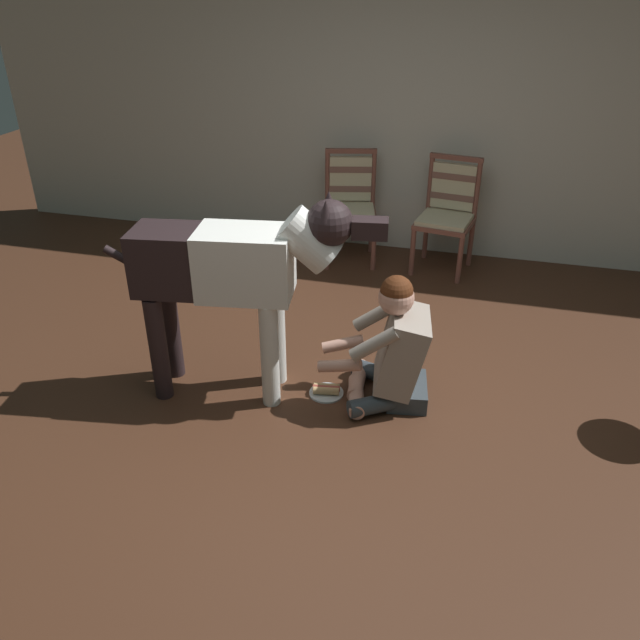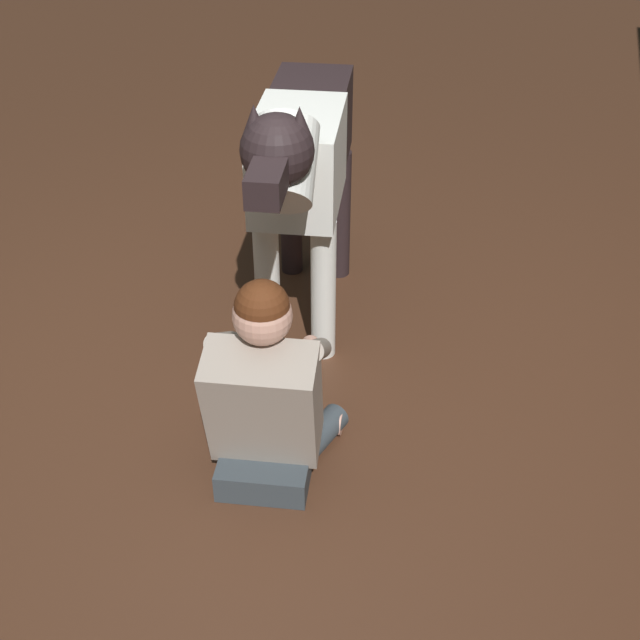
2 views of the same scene
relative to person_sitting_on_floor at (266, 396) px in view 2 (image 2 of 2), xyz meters
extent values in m
plane|color=#452819|center=(-0.32, -0.21, -0.35)|extent=(14.09, 14.09, 0.00)
cube|color=#363E45|center=(0.10, 0.02, -0.28)|extent=(0.29, 0.37, 0.12)
cylinder|color=#363E45|center=(-0.03, -0.16, -0.28)|extent=(0.39, 0.31, 0.11)
cylinder|color=tan|center=(-0.19, -0.12, -0.29)|extent=(0.17, 0.37, 0.09)
cylinder|color=#363E45|center=(-0.08, 0.14, -0.28)|extent=(0.41, 0.22, 0.11)
cylinder|color=tan|center=(-0.22, 0.05, -0.29)|extent=(0.12, 0.37, 0.09)
cube|color=gray|center=(0.05, 0.01, 0.01)|extent=(0.37, 0.44, 0.51)
cylinder|color=gray|center=(-0.08, -0.19, 0.15)|extent=(0.30, 0.12, 0.24)
cylinder|color=tan|center=(-0.29, -0.17, -0.05)|extent=(0.27, 0.07, 0.12)
cylinder|color=gray|center=(-0.14, 0.16, 0.15)|extent=(0.30, 0.12, 0.24)
cylinder|color=tan|center=(-0.33, 0.08, -0.05)|extent=(0.28, 0.15, 0.12)
sphere|color=tan|center=(0.00, 0.00, 0.36)|extent=(0.21, 0.21, 0.21)
sphere|color=#502611|center=(0.00, 0.00, 0.40)|extent=(0.19, 0.19, 0.19)
cylinder|color=silver|center=(-0.74, 0.01, 0.00)|extent=(0.11, 0.11, 0.68)
cylinder|color=silver|center=(-0.70, -0.23, 0.00)|extent=(0.11, 0.11, 0.68)
cylinder|color=black|center=(-1.42, -0.09, 0.00)|extent=(0.11, 0.11, 0.68)
cylinder|color=black|center=(-1.38, -0.34, 0.00)|extent=(0.11, 0.11, 0.68)
cube|color=silver|center=(-0.87, -0.13, 0.54)|extent=(0.59, 0.43, 0.40)
cube|color=black|center=(-1.28, -0.20, 0.54)|extent=(0.52, 0.40, 0.38)
cylinder|color=silver|center=(-0.50, -0.08, 0.70)|extent=(0.43, 0.30, 0.39)
sphere|color=black|center=(-0.39, -0.06, 0.80)|extent=(0.26, 0.26, 0.26)
cube|color=black|center=(-0.17, -0.03, 0.78)|extent=(0.21, 0.15, 0.11)
cone|color=black|center=(-0.41, 0.02, 0.90)|extent=(0.11, 0.11, 0.12)
cone|color=black|center=(-0.39, -0.14, 0.90)|extent=(0.11, 0.11, 0.12)
cylinder|color=black|center=(-1.53, -0.24, 0.50)|extent=(0.35, 0.10, 0.23)
cylinder|color=silver|center=(-0.40, -0.06, -0.34)|extent=(0.22, 0.22, 0.01)
cylinder|color=tan|center=(-0.39, -0.08, -0.31)|extent=(0.17, 0.07, 0.05)
cylinder|color=tan|center=(-0.40, -0.04, -0.31)|extent=(0.17, 0.07, 0.05)
cylinder|color=#A54337|center=(-0.40, -0.06, -0.30)|extent=(0.18, 0.06, 0.04)
camera|label=1|loc=(0.41, -3.22, 2.01)|focal=35.25mm
camera|label=2|loc=(2.20, 0.83, 2.02)|focal=47.12mm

